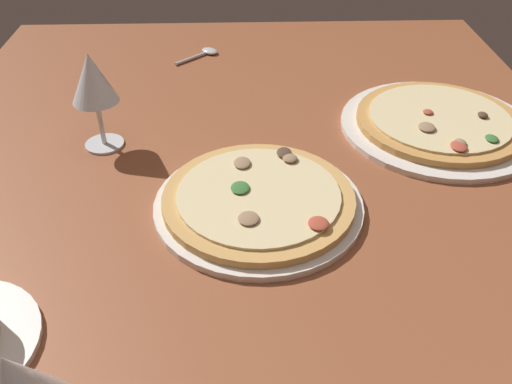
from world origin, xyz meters
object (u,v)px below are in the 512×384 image
object	(u,v)px
pizza_side	(438,123)
wine_glass_far	(93,81)
pizza_main	(259,201)
spoon	(205,53)

from	to	relation	value
pizza_side	wine_glass_far	distance (cm)	57.34
pizza_side	wine_glass_far	size ratio (longest dim) A/B	2.08
pizza_main	spoon	distance (cm)	55.07
wine_glass_far	spoon	xyz separation A→B (cm)	(36.77, -14.95, -10.94)
pizza_main	wine_glass_far	size ratio (longest dim) A/B	1.84
wine_glass_far	spoon	bearing A→B (deg)	-22.13
pizza_side	spoon	world-z (taller)	pizza_side
wine_glass_far	spoon	size ratio (longest dim) A/B	1.65
wine_glass_far	pizza_main	bearing A→B (deg)	-125.16
pizza_side	spoon	size ratio (longest dim) A/B	3.44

